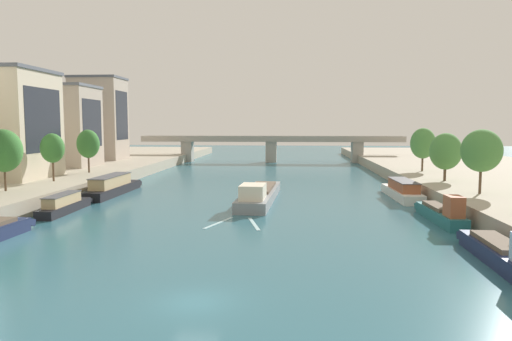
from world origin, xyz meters
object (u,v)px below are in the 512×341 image
moored_boat_left_midway (64,205)px  tree_left_end_of_row (52,148)px  tree_right_by_lamp (446,151)px  bridge_far (271,145)px  moored_boat_right_upstream (507,254)px  tree_right_third (423,143)px  barge_midriver (259,194)px  tree_left_distant (4,151)px  moored_boat_left_gap_after (113,186)px  tree_left_nearest (88,144)px  moored_boat_right_second (442,213)px  moored_boat_right_near (402,190)px  tree_right_end_of_row (482,151)px

moored_boat_left_midway → tree_left_end_of_row: bearing=121.3°
tree_right_by_lamp → bridge_far: size_ratio=0.10×
moored_boat_right_upstream → tree_right_third: (7.11, 48.55, 5.79)m
barge_midriver → tree_left_distant: (-29.76, -7.06, 5.87)m
moored_boat_left_gap_after → tree_left_end_of_row: bearing=-168.4°
tree_left_nearest → moored_boat_right_second: bearing=-29.0°
barge_midriver → tree_left_distant: size_ratio=3.00×
tree_left_end_of_row → tree_left_nearest: 12.01m
tree_left_nearest → tree_right_third: size_ratio=0.96×
moored_boat_right_near → tree_left_end_of_row: tree_left_end_of_row is taller
moored_boat_right_near → bridge_far: 64.32m
moored_boat_right_upstream → tree_left_distant: 53.15m
barge_midriver → moored_boat_right_near: barge_midriver is taller
moored_boat_right_upstream → barge_midriver: bearing=125.0°
tree_left_nearest → tree_right_by_lamp: size_ratio=1.05×
moored_boat_right_near → tree_left_nearest: 49.64m
tree_left_distant → bridge_far: bearing=68.4°
moored_boat_right_upstream → tree_right_end_of_row: tree_right_end_of_row is taller
tree_right_by_lamp → bridge_far: bearing=115.0°
moored_boat_left_midway → moored_boat_right_upstream: size_ratio=0.84×
moored_boat_left_midway → moored_boat_right_second: 40.80m
moored_boat_right_upstream → tree_left_end_of_row: tree_left_end_of_row is taller
barge_midriver → tree_left_nearest: tree_left_nearest is taller
tree_left_distant → bridge_far: (28.53, 71.99, -2.34)m
moored_boat_right_second → tree_left_nearest: size_ratio=1.68×
barge_midriver → moored_boat_right_second: 22.70m
moored_boat_left_midway → bridge_far: 77.21m
moored_boat_left_gap_after → bridge_far: size_ratio=0.24×
moored_boat_left_midway → tree_left_nearest: 26.27m
moored_boat_left_midway → moored_boat_right_upstream: (40.47, -17.72, 0.03)m
moored_boat_right_upstream → tree_right_third: tree_right_third is taller
barge_midriver → moored_boat_right_second: size_ratio=1.86×
tree_right_end_of_row → tree_right_third: (0.62, 26.52, -0.21)m
moored_boat_right_second → tree_left_distant: bearing=174.3°
moored_boat_left_midway → tree_left_end_of_row: size_ratio=1.65×
tree_left_end_of_row → barge_midriver: bearing=-5.8°
bridge_far → barge_midriver: bearing=-88.9°
moored_boat_right_near → moored_boat_left_gap_after: bearing=179.2°
barge_midriver → moored_boat_left_gap_after: 21.65m
moored_boat_right_second → tree_right_by_lamp: tree_right_by_lamp is taller
tree_left_end_of_row → tree_left_nearest: (-0.13, 12.01, 0.11)m
moored_boat_left_midway → tree_right_by_lamp: tree_right_by_lamp is taller
barge_midriver → tree_left_end_of_row: tree_left_end_of_row is taller
moored_boat_left_gap_after → tree_right_third: bearing=19.5°
tree_left_distant → tree_right_by_lamp: (55.31, 14.45, -0.67)m
moored_boat_left_midway → tree_left_distant: (-8.35, 2.45, 5.90)m
tree_right_end_of_row → bridge_far: size_ratio=0.11×
tree_left_distant → tree_right_third: size_ratio=1.01×
tree_left_distant → tree_right_third: tree_left_distant is taller
bridge_far → tree_right_end_of_row: bearing=-69.1°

